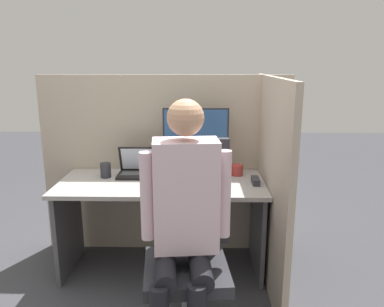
{
  "coord_description": "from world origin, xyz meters",
  "views": [
    {
      "loc": [
        0.27,
        -2.26,
        1.55
      ],
      "look_at": [
        0.22,
        0.16,
        0.95
      ],
      "focal_mm": 35.0,
      "sensor_mm": 36.0,
      "label": 1
    }
  ],
  "objects_px": {
    "stapler": "(256,181)",
    "office_chair": "(189,240)",
    "monitor": "(196,135)",
    "person": "(185,213)",
    "coffee_mug": "(237,170)",
    "carrot_toy": "(181,187)",
    "pen_cup": "(106,170)",
    "paper_box": "(196,170)",
    "laptop": "(138,170)"
  },
  "relations": [
    {
      "from": "laptop",
      "to": "coffee_mug",
      "type": "xyz_separation_m",
      "value": [
        0.75,
        0.02,
        -0.0
      ]
    },
    {
      "from": "carrot_toy",
      "to": "office_chair",
      "type": "bearing_deg",
      "value": -81.31
    },
    {
      "from": "paper_box",
      "to": "person",
      "type": "xyz_separation_m",
      "value": [
        -0.05,
        -0.95,
        0.04
      ]
    },
    {
      "from": "monitor",
      "to": "person",
      "type": "height_order",
      "value": "person"
    },
    {
      "from": "laptop",
      "to": "coffee_mug",
      "type": "height_order",
      "value": "laptop"
    },
    {
      "from": "monitor",
      "to": "pen_cup",
      "type": "distance_m",
      "value": 0.73
    },
    {
      "from": "stapler",
      "to": "office_chair",
      "type": "distance_m",
      "value": 0.75
    },
    {
      "from": "monitor",
      "to": "office_chair",
      "type": "xyz_separation_m",
      "value": [
        -0.03,
        -0.79,
        -0.46
      ]
    },
    {
      "from": "coffee_mug",
      "to": "pen_cup",
      "type": "relative_size",
      "value": 0.8
    },
    {
      "from": "monitor",
      "to": "paper_box",
      "type": "bearing_deg",
      "value": -90.0
    },
    {
      "from": "coffee_mug",
      "to": "office_chair",
      "type": "bearing_deg",
      "value": -114.33
    },
    {
      "from": "carrot_toy",
      "to": "pen_cup",
      "type": "relative_size",
      "value": 1.22
    },
    {
      "from": "coffee_mug",
      "to": "pen_cup",
      "type": "xyz_separation_m",
      "value": [
        -0.99,
        -0.07,
        0.01
      ]
    },
    {
      "from": "carrot_toy",
      "to": "person",
      "type": "xyz_separation_m",
      "value": [
        0.05,
        -0.59,
        0.06
      ]
    },
    {
      "from": "carrot_toy",
      "to": "coffee_mug",
      "type": "height_order",
      "value": "coffee_mug"
    },
    {
      "from": "laptop",
      "to": "coffee_mug",
      "type": "bearing_deg",
      "value": 1.66
    },
    {
      "from": "stapler",
      "to": "pen_cup",
      "type": "xyz_separation_m",
      "value": [
        -1.1,
        0.14,
        0.03
      ]
    },
    {
      "from": "paper_box",
      "to": "office_chair",
      "type": "xyz_separation_m",
      "value": [
        -0.03,
        -0.79,
        -0.19
      ]
    },
    {
      "from": "carrot_toy",
      "to": "pen_cup",
      "type": "height_order",
      "value": "pen_cup"
    },
    {
      "from": "office_chair",
      "to": "person",
      "type": "height_order",
      "value": "person"
    },
    {
      "from": "stapler",
      "to": "carrot_toy",
      "type": "xyz_separation_m",
      "value": [
        -0.52,
        -0.14,
        -0.0
      ]
    },
    {
      "from": "paper_box",
      "to": "coffee_mug",
      "type": "height_order",
      "value": "coffee_mug"
    },
    {
      "from": "office_chair",
      "to": "person",
      "type": "distance_m",
      "value": 0.29
    },
    {
      "from": "person",
      "to": "coffee_mug",
      "type": "relative_size",
      "value": 15.49
    },
    {
      "from": "paper_box",
      "to": "coffee_mug",
      "type": "xyz_separation_m",
      "value": [
        0.32,
        -0.02,
        0.0
      ]
    },
    {
      "from": "person",
      "to": "monitor",
      "type": "bearing_deg",
      "value": 87.12
    },
    {
      "from": "person",
      "to": "paper_box",
      "type": "bearing_deg",
      "value": 87.12
    },
    {
      "from": "office_chair",
      "to": "coffee_mug",
      "type": "xyz_separation_m",
      "value": [
        0.35,
        0.77,
        0.19
      ]
    },
    {
      "from": "carrot_toy",
      "to": "office_chair",
      "type": "height_order",
      "value": "office_chair"
    },
    {
      "from": "stapler",
      "to": "coffee_mug",
      "type": "bearing_deg",
      "value": 118.34
    },
    {
      "from": "carrot_toy",
      "to": "person",
      "type": "height_order",
      "value": "person"
    },
    {
      "from": "stapler",
      "to": "pen_cup",
      "type": "bearing_deg",
      "value": 172.98
    },
    {
      "from": "coffee_mug",
      "to": "monitor",
      "type": "bearing_deg",
      "value": 176.22
    },
    {
      "from": "carrot_toy",
      "to": "coffee_mug",
      "type": "bearing_deg",
      "value": 40.22
    },
    {
      "from": "monitor",
      "to": "pen_cup",
      "type": "relative_size",
      "value": 4.5
    },
    {
      "from": "office_chair",
      "to": "pen_cup",
      "type": "xyz_separation_m",
      "value": [
        -0.64,
        0.7,
        0.21
      ]
    },
    {
      "from": "monitor",
      "to": "coffee_mug",
      "type": "bearing_deg",
      "value": -3.78
    },
    {
      "from": "person",
      "to": "pen_cup",
      "type": "height_order",
      "value": "person"
    },
    {
      "from": "person",
      "to": "coffee_mug",
      "type": "distance_m",
      "value": 1.01
    },
    {
      "from": "office_chair",
      "to": "carrot_toy",
      "type": "bearing_deg",
      "value": 98.69
    },
    {
      "from": "stapler",
      "to": "pen_cup",
      "type": "relative_size",
      "value": 1.18
    },
    {
      "from": "monitor",
      "to": "person",
      "type": "distance_m",
      "value": 0.98
    },
    {
      "from": "paper_box",
      "to": "office_chair",
      "type": "bearing_deg",
      "value": -92.26
    },
    {
      "from": "paper_box",
      "to": "carrot_toy",
      "type": "bearing_deg",
      "value": -104.6
    },
    {
      "from": "office_chair",
      "to": "person",
      "type": "xyz_separation_m",
      "value": [
        -0.02,
        -0.17,
        0.23
      ]
    },
    {
      "from": "paper_box",
      "to": "person",
      "type": "distance_m",
      "value": 0.96
    },
    {
      "from": "stapler",
      "to": "coffee_mug",
      "type": "relative_size",
      "value": 1.46
    },
    {
      "from": "monitor",
      "to": "laptop",
      "type": "xyz_separation_m",
      "value": [
        -0.44,
        -0.04,
        -0.26
      ]
    },
    {
      "from": "person",
      "to": "pen_cup",
      "type": "bearing_deg",
      "value": 125.88
    },
    {
      "from": "person",
      "to": "laptop",
      "type": "bearing_deg",
      "value": 112.98
    }
  ]
}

